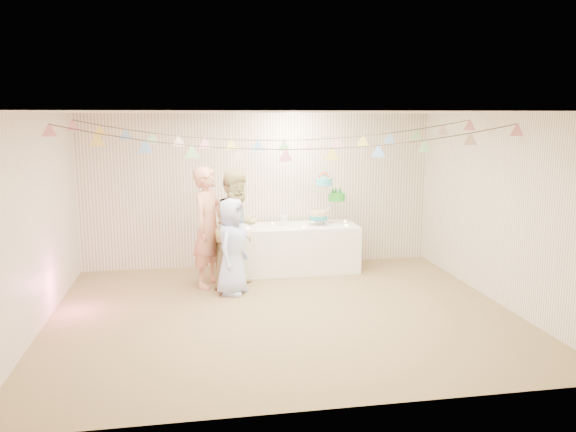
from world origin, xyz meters
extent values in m
plane|color=olive|center=(0.00, 0.00, 0.00)|extent=(6.00, 6.00, 0.00)
plane|color=silver|center=(0.00, 0.00, 2.60)|extent=(6.00, 6.00, 0.00)
plane|color=white|center=(0.00, 2.50, 1.30)|extent=(6.00, 6.00, 0.00)
plane|color=white|center=(0.00, -2.50, 1.30)|extent=(6.00, 6.00, 0.00)
plane|color=white|center=(-3.00, 0.00, 1.30)|extent=(5.00, 5.00, 0.00)
plane|color=white|center=(3.00, 0.00, 1.30)|extent=(5.00, 5.00, 0.00)
cube|color=white|center=(0.52, 2.00, 0.39)|extent=(2.06, 0.82, 0.77)
cylinder|color=white|center=(0.05, 1.95, 0.76)|extent=(0.33, 0.33, 0.02)
imported|color=tan|center=(-0.91, 1.39, 0.91)|extent=(0.72, 0.79, 1.82)
imported|color=tan|center=(-0.48, 1.28, 0.89)|extent=(1.08, 1.10, 1.78)
imported|color=#B4C6FF|center=(-0.60, 0.94, 0.70)|extent=(0.71, 0.81, 1.41)
cylinder|color=#FFD88C|center=(-0.28, 1.85, 0.79)|extent=(0.04, 0.04, 0.03)
cylinder|color=#FFD88C|center=(0.17, 2.18, 0.79)|extent=(0.04, 0.04, 0.03)
cylinder|color=#FFD88C|center=(0.62, 1.78, 0.79)|extent=(0.04, 0.04, 0.03)
cylinder|color=#FFD88C|center=(0.87, 2.22, 0.79)|extent=(0.04, 0.04, 0.03)
cylinder|color=#FFD88C|center=(1.34, 1.82, 0.79)|extent=(0.04, 0.04, 0.03)
cylinder|color=#FFD88C|center=(1.42, 2.15, 0.79)|extent=(0.04, 0.04, 0.03)
cylinder|color=#FFD88C|center=(1.35, 1.79, 0.79)|extent=(0.04, 0.04, 0.03)
camera|label=1|loc=(-1.13, -6.96, 2.56)|focal=35.00mm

